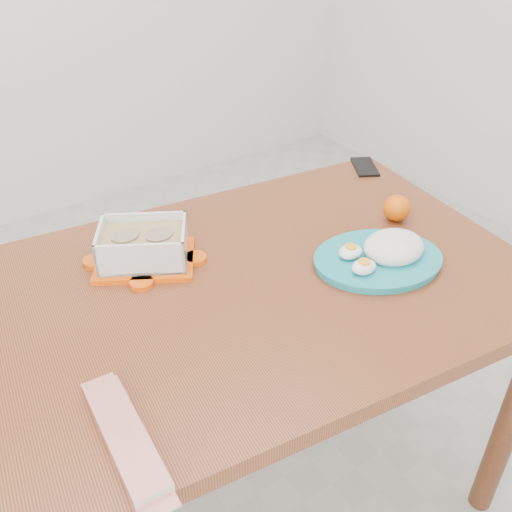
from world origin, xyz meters
TOP-DOWN VIEW (x-y plane):
  - ground at (0.00, 0.00)m, footprint 3.50×3.50m
  - dining_table at (-0.08, -0.17)m, footprint 1.29×0.94m
  - food_container at (-0.26, 0.02)m, footprint 0.27×0.25m
  - orange_fruit at (0.35, -0.16)m, footprint 0.07×0.07m
  - rice_plate at (0.19, -0.28)m, footprint 0.37×0.37m
  - candy_bar at (-0.49, -0.41)m, footprint 0.08×0.24m
  - smartphone at (0.49, 0.10)m, footprint 0.11×0.14m

SIDE VIEW (x-z plane):
  - ground at x=0.00m, z-range 0.00..0.00m
  - dining_table at x=-0.08m, z-range 0.28..1.03m
  - smartphone at x=0.49m, z-range 0.75..0.76m
  - candy_bar at x=-0.49m, z-range 0.75..0.77m
  - rice_plate at x=0.19m, z-range 0.74..0.81m
  - orange_fruit at x=0.35m, z-range 0.75..0.82m
  - food_container at x=-0.26m, z-range 0.75..0.84m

